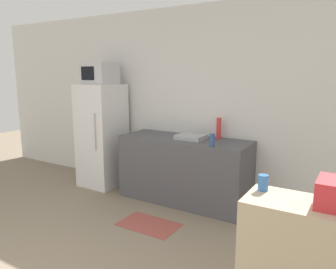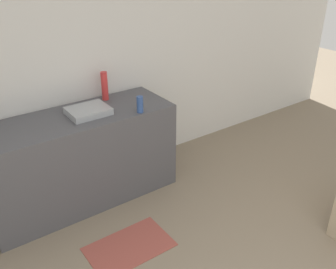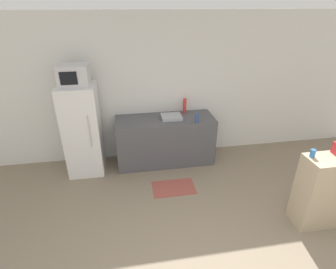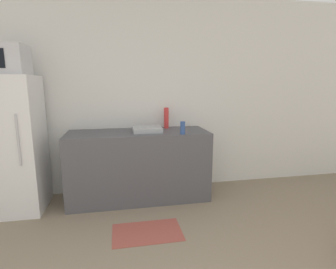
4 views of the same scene
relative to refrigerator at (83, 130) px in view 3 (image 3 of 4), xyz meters
The scene contains 10 objects.
wall_back 1.56m from the refrigerator, 15.62° to the left, with size 8.00×0.06×2.60m, color silver.
refrigerator is the anchor object (origin of this frame).
microwave 0.93m from the refrigerator, 106.33° to the right, with size 0.44×0.41×0.32m.
counter 1.45m from the refrigerator, ahead, with size 1.74×0.62×0.87m, color #4C4C51.
sink_basin 1.52m from the refrigerator, ahead, with size 0.35×0.29×0.06m, color #9EA3A8.
bottle_tall 1.83m from the refrigerator, ahead, with size 0.06×0.06×0.28m, color red.
bottle_short 1.93m from the refrigerator, ahead, with size 0.06×0.06×0.15m, color #2D4C8C.
shelf_cabinet 3.73m from the refrigerator, 29.26° to the right, with size 0.77×0.35×1.01m, color tan.
jar 3.42m from the refrigerator, 30.83° to the right, with size 0.06×0.06×0.10m, color #336BB2.
kitchen_rug 1.79m from the refrigerator, 29.36° to the right, with size 0.68×0.43×0.01m, color #99473D.
Camera 3 is at (-0.66, -1.28, 2.68)m, focal length 28.00 mm.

